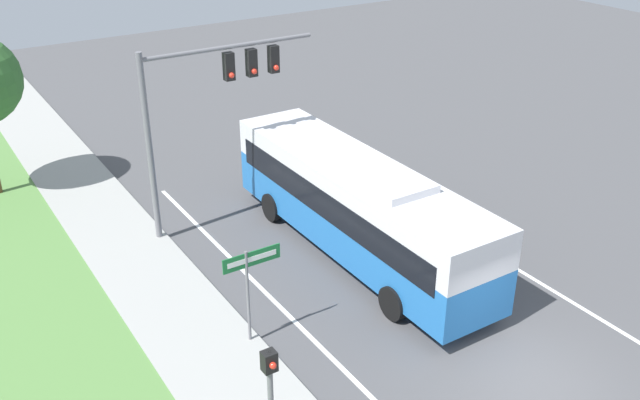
{
  "coord_description": "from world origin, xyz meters",
  "views": [
    {
      "loc": [
        -11.64,
        -8.74,
        11.75
      ],
      "look_at": [
        -0.78,
        8.3,
        1.68
      ],
      "focal_mm": 40.0,
      "sensor_mm": 36.0,
      "label": 1
    }
  ],
  "objects_px": {
    "bus": "(357,202)",
    "pedestrian_signal": "(271,393)",
    "street_sign": "(250,277)",
    "signal_gantry": "(207,95)"
  },
  "relations": [
    {
      "from": "street_sign",
      "to": "pedestrian_signal",
      "type": "bearing_deg",
      "value": -112.22
    },
    {
      "from": "street_sign",
      "to": "bus",
      "type": "bearing_deg",
      "value": 24.88
    },
    {
      "from": "signal_gantry",
      "to": "street_sign",
      "type": "relative_size",
      "value": 2.27
    },
    {
      "from": "bus",
      "to": "street_sign",
      "type": "height_order",
      "value": "bus"
    },
    {
      "from": "signal_gantry",
      "to": "pedestrian_signal",
      "type": "distance_m",
      "value": 11.53
    },
    {
      "from": "bus",
      "to": "pedestrian_signal",
      "type": "xyz_separation_m",
      "value": [
        -6.6,
        -6.38,
        0.29
      ]
    },
    {
      "from": "pedestrian_signal",
      "to": "street_sign",
      "type": "relative_size",
      "value": 1.12
    },
    {
      "from": "bus",
      "to": "street_sign",
      "type": "distance_m",
      "value": 5.43
    },
    {
      "from": "bus",
      "to": "pedestrian_signal",
      "type": "distance_m",
      "value": 9.18
    },
    {
      "from": "bus",
      "to": "street_sign",
      "type": "bearing_deg",
      "value": -155.12
    }
  ]
}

